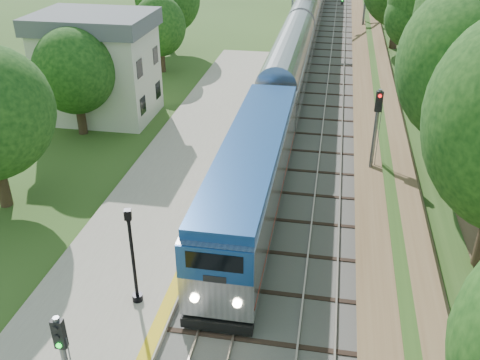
% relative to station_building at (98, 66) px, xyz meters
% --- Properties ---
extents(trackbed, '(9.50, 170.00, 0.28)m').
position_rel_station_building_xyz_m(trackbed, '(16.00, 30.00, -4.02)').
color(trackbed, '#4C4944').
rests_on(trackbed, ground).
extents(platform, '(6.40, 68.00, 0.38)m').
position_rel_station_building_xyz_m(platform, '(8.80, -14.00, -3.90)').
color(platform, gray).
rests_on(platform, ground).
extents(yellow_stripe, '(0.55, 68.00, 0.01)m').
position_rel_station_building_xyz_m(yellow_stripe, '(11.65, -14.00, -3.70)').
color(yellow_stripe, gold).
rests_on(yellow_stripe, platform).
extents(embankment, '(10.64, 170.00, 11.70)m').
position_rel_station_building_xyz_m(embankment, '(24.35, 30.00, -2.14)').
color(embankment, brown).
rests_on(embankment, ground).
extents(station_building, '(8.60, 6.60, 8.00)m').
position_rel_station_building_xyz_m(station_building, '(0.00, 0.00, 0.00)').
color(station_building, beige).
rests_on(station_building, ground).
extents(signal_gantry, '(8.40, 0.38, 6.20)m').
position_rel_station_building_xyz_m(signal_gantry, '(16.47, 24.99, 0.73)').
color(signal_gantry, slate).
rests_on(signal_gantry, ground).
extents(trees_behind_platform, '(7.82, 53.32, 7.21)m').
position_rel_station_building_xyz_m(trees_behind_platform, '(2.83, -9.33, 0.44)').
color(trees_behind_platform, '#332316').
rests_on(trees_behind_platform, ground).
extents(train, '(3.03, 100.68, 4.45)m').
position_rel_station_building_xyz_m(train, '(14.00, 27.45, -1.80)').
color(train, black).
rests_on(train, trackbed).
extents(lamppost_far, '(0.45, 0.45, 4.55)m').
position_rel_station_building_xyz_m(lamppost_far, '(10.31, -20.79, -1.68)').
color(lamppost_far, black).
rests_on(lamppost_far, platform).
extents(signal_farside, '(0.37, 0.29, 6.76)m').
position_rel_station_building_xyz_m(signal_farside, '(20.20, -10.28, 0.16)').
color(signal_farside, slate).
rests_on(signal_farside, ground).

